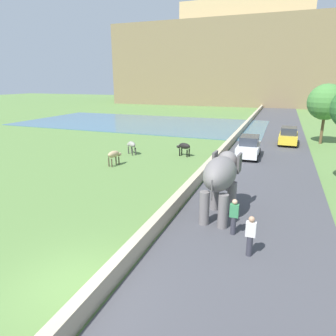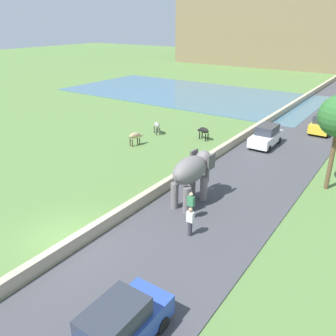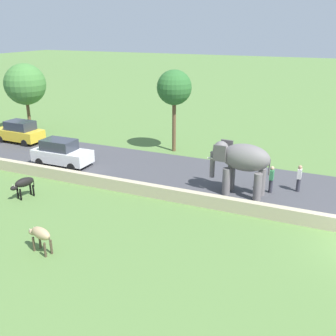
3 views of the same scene
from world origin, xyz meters
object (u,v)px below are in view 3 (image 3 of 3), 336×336
elephant (241,160)px  person_beside_elephant (271,179)px  cow_black (24,184)px  car_yellow (20,132)px  person_trailing (299,178)px  cow_tan (40,234)px  car_white (61,153)px

elephant → person_beside_elephant: size_ratio=2.15×
cow_black → car_yellow: bearing=44.4°
person_trailing → cow_tan: bearing=140.6°
elephant → cow_black: elephant is taller
cow_tan → elephant: bearing=-33.1°
car_white → cow_black: bearing=-163.6°
person_trailing → cow_black: (-6.92, 13.68, -0.04)m
person_trailing → car_white: car_white is taller
person_trailing → car_yellow: bearing=86.2°
car_yellow → car_white: (-3.15, -6.65, 0.00)m
cow_black → elephant: bearing=-64.1°
elephant → cow_tan: (-9.27, 6.05, -1.20)m
person_trailing → cow_black: size_ratio=1.15×
elephant → car_white: elephant is taller
cow_black → car_white: bearing=16.4°
cow_tan → car_white: bearing=33.8°
person_beside_elephant → cow_black: 13.72m
cow_black → cow_tan: bearing=-131.0°
car_white → cow_tan: size_ratio=2.82×
person_beside_elephant → car_white: (-0.91, 13.81, 0.03)m
car_yellow → person_trailing: bearing=-93.8°
person_beside_elephant → cow_tan: (-10.17, 7.61, -0.04)m
person_beside_elephant → person_trailing: bearing=-60.0°
car_yellow → cow_tan: size_ratio=2.85×
elephant → car_yellow: bearing=80.6°
elephant → person_trailing: bearing=-60.1°
person_trailing → car_yellow: car_yellow is taller
elephant → car_yellow: (3.14, 18.90, -1.14)m
person_beside_elephant → elephant: bearing=119.9°
person_beside_elephant → car_white: bearing=93.8°
car_white → cow_black: (-5.20, -1.53, -0.06)m
car_yellow → car_white: 7.36m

